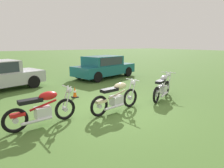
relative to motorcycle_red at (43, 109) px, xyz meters
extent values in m
plane|color=#476B2D|center=(2.35, 0.05, -0.48)|extent=(120.00, 120.00, 0.00)
torus|color=black|center=(0.66, 0.07, -0.16)|extent=(0.65, 0.16, 0.65)
torus|color=black|center=(-0.71, -0.07, -0.16)|extent=(0.65, 0.16, 0.65)
cylinder|color=silver|center=(0.66, 0.07, -0.16)|extent=(0.15, 0.11, 0.14)
cylinder|color=silver|center=(-0.71, -0.07, -0.16)|extent=(0.15, 0.11, 0.14)
cylinder|color=silver|center=(0.71, 0.17, 0.17)|extent=(0.27, 0.06, 0.73)
cylinder|color=silver|center=(0.72, -0.01, 0.17)|extent=(0.27, 0.06, 0.73)
cube|color=silver|center=(-0.01, 0.00, -0.10)|extent=(0.43, 0.34, 0.32)
cylinder|color=red|center=(0.02, 0.01, 0.10)|extent=(0.75, 0.14, 0.22)
ellipsoid|color=red|center=(0.17, 0.02, 0.34)|extent=(0.54, 0.31, 0.24)
cube|color=black|center=(-0.30, -0.03, 0.28)|extent=(0.62, 0.30, 0.10)
cube|color=red|center=(-0.65, -0.06, -0.02)|extent=(0.38, 0.22, 0.08)
cylinder|color=silver|center=(0.76, 0.09, 0.50)|extent=(0.10, 0.64, 0.03)
sphere|color=silver|center=(0.81, 0.09, 0.38)|extent=(0.18, 0.18, 0.16)
cylinder|color=silver|center=(-0.21, -0.18, -0.24)|extent=(0.80, 0.16, 0.08)
torus|color=black|center=(3.01, -0.06, -0.15)|extent=(0.68, 0.19, 0.67)
torus|color=black|center=(1.63, -0.26, -0.15)|extent=(0.68, 0.19, 0.67)
cylinder|color=silver|center=(3.01, -0.06, -0.15)|extent=(0.15, 0.12, 0.14)
cylinder|color=silver|center=(1.63, -0.26, -0.15)|extent=(0.15, 0.12, 0.14)
cylinder|color=silver|center=(3.05, 0.04, 0.18)|extent=(0.27, 0.07, 0.72)
cylinder|color=silver|center=(3.08, -0.14, 0.18)|extent=(0.27, 0.07, 0.72)
cube|color=silver|center=(2.34, -0.16, -0.10)|extent=(0.44, 0.35, 0.32)
cylinder|color=beige|center=(2.37, -0.15, 0.10)|extent=(0.76, 0.17, 0.22)
ellipsoid|color=beige|center=(2.51, -0.13, 0.36)|extent=(0.55, 0.33, 0.24)
cube|color=black|center=(2.04, -0.20, 0.30)|extent=(0.63, 0.32, 0.10)
cube|color=beige|center=(1.69, -0.25, -0.01)|extent=(0.38, 0.23, 0.08)
cylinder|color=silver|center=(3.10, -0.04, 0.50)|extent=(0.12, 0.64, 0.03)
sphere|color=silver|center=(3.16, -0.04, 0.38)|extent=(0.18, 0.18, 0.16)
cylinder|color=silver|center=(2.14, -0.35, -0.24)|extent=(0.80, 0.19, 0.08)
torus|color=black|center=(5.42, 0.39, -0.16)|extent=(0.61, 0.36, 0.63)
torus|color=black|center=(4.13, -0.24, -0.16)|extent=(0.61, 0.36, 0.63)
cylinder|color=silver|center=(5.42, 0.39, -0.16)|extent=(0.17, 0.15, 0.14)
cylinder|color=silver|center=(4.13, -0.24, -0.16)|extent=(0.17, 0.15, 0.14)
cylinder|color=silver|center=(5.44, 0.50, 0.17)|extent=(0.26, 0.15, 0.74)
cylinder|color=silver|center=(5.51, 0.34, 0.17)|extent=(0.26, 0.15, 0.74)
cube|color=silver|center=(4.79, 0.09, -0.10)|extent=(0.49, 0.44, 0.32)
cylinder|color=#B7BABF|center=(4.82, 0.10, 0.10)|extent=(0.73, 0.40, 0.22)
ellipsoid|color=#B7BABF|center=(4.95, 0.16, 0.34)|extent=(0.58, 0.46, 0.24)
cube|color=black|center=(4.52, -0.05, 0.28)|extent=(0.64, 0.48, 0.10)
cube|color=#B7BABF|center=(4.18, -0.21, -0.02)|extent=(0.40, 0.32, 0.08)
cylinder|color=silver|center=(5.51, 0.43, 0.50)|extent=(0.31, 0.59, 0.03)
sphere|color=silver|center=(5.57, 0.46, 0.38)|extent=(0.21, 0.21, 0.16)
cylinder|color=silver|center=(4.66, -0.15, -0.24)|extent=(0.75, 0.42, 0.08)
cylinder|color=black|center=(0.28, 6.61, -0.16)|extent=(0.68, 0.40, 0.64)
cylinder|color=black|center=(0.77, 5.04, -0.16)|extent=(0.68, 0.40, 0.64)
cube|color=#19606B|center=(5.38, 5.66, 0.07)|extent=(4.60, 2.81, 0.60)
cube|color=#19606B|center=(5.23, 5.63, 0.65)|extent=(2.69, 2.15, 0.60)
cube|color=#2D3842|center=(5.23, 5.63, 0.67)|extent=(2.35, 2.10, 0.48)
cylinder|color=black|center=(6.57, 6.83, -0.16)|extent=(0.67, 0.37, 0.64)
cylinder|color=black|center=(6.99, 5.21, -0.16)|extent=(0.67, 0.37, 0.64)
cylinder|color=black|center=(3.77, 6.11, -0.16)|extent=(0.67, 0.37, 0.64)
cylinder|color=black|center=(4.18, 4.49, -0.16)|extent=(0.67, 0.37, 0.64)
cone|color=#EA590F|center=(1.84, 2.20, -0.25)|extent=(0.18, 0.18, 0.47)
cube|color=black|center=(1.84, 2.20, -0.47)|extent=(0.25, 0.25, 0.03)
cylinder|color=white|center=(1.84, 2.20, -0.22)|extent=(0.12, 0.12, 0.07)
camera|label=1|loc=(-1.17, -5.26, 1.76)|focal=31.02mm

